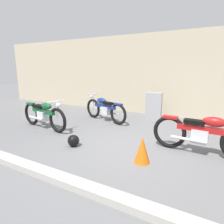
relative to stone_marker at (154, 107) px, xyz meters
name	(u,v)px	position (x,y,z in m)	size (l,w,h in m)	color
ground_plane	(126,146)	(0.20, -2.74, -0.51)	(40.00, 40.00, 0.00)	slate
building_wall	(168,75)	(0.20, 0.99, 1.10)	(18.00, 0.30, 3.22)	beige
curb_strip	(76,184)	(0.20, -4.68, -0.45)	(18.00, 0.24, 0.12)	#B7B2A8
stone_marker	(154,107)	(0.00, 0.00, 0.00)	(0.57, 0.20, 1.02)	#9E9EA3
helmet	(73,141)	(-0.95, -3.36, -0.36)	(0.29, 0.29, 0.29)	black
traffic_cone	(142,150)	(0.83, -3.35, -0.23)	(0.32, 0.32, 0.55)	orange
motorcycle_blue	(105,109)	(-1.52, -0.95, -0.06)	(2.01, 0.83, 0.93)	black
motorcycle_green	(44,114)	(-2.70, -2.68, -0.05)	(2.13, 0.60, 0.96)	black
motorcycle_red	(204,134)	(1.85, -2.35, -0.03)	(2.24, 0.62, 1.00)	black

